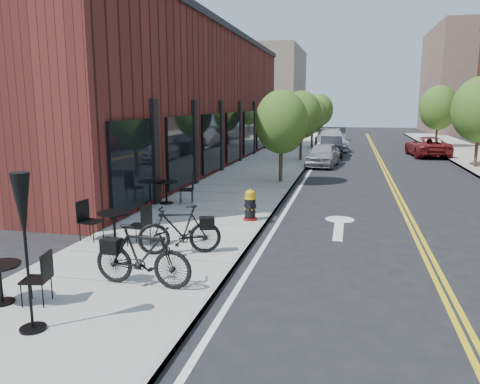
% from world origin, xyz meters
% --- Properties ---
extents(ground, '(120.00, 120.00, 0.00)m').
position_xyz_m(ground, '(0.00, 0.00, 0.00)').
color(ground, black).
rests_on(ground, ground).
extents(sidewalk_near, '(4.00, 70.00, 0.12)m').
position_xyz_m(sidewalk_near, '(-2.00, 10.00, 0.06)').
color(sidewalk_near, '#9E9B93').
rests_on(sidewalk_near, ground).
extents(building_near, '(5.00, 28.00, 7.00)m').
position_xyz_m(building_near, '(-6.50, 14.00, 3.50)').
color(building_near, '#4C1C18').
rests_on(building_near, ground).
extents(bg_building_left, '(8.00, 14.00, 10.00)m').
position_xyz_m(bg_building_left, '(-8.00, 48.00, 5.00)').
color(bg_building_left, '#726656').
rests_on(bg_building_left, ground).
extents(bg_building_right, '(10.00, 16.00, 12.00)m').
position_xyz_m(bg_building_right, '(16.00, 50.00, 6.00)').
color(bg_building_right, brown).
rests_on(bg_building_right, ground).
extents(tree_near_a, '(2.20, 2.20, 3.81)m').
position_xyz_m(tree_near_a, '(-0.60, 9.00, 2.60)').
color(tree_near_a, '#382B1E').
rests_on(tree_near_a, sidewalk_near).
extents(tree_near_b, '(2.30, 2.30, 3.98)m').
position_xyz_m(tree_near_b, '(-0.60, 17.00, 2.71)').
color(tree_near_b, '#382B1E').
rests_on(tree_near_b, sidewalk_near).
extents(tree_near_c, '(2.10, 2.10, 3.67)m').
position_xyz_m(tree_near_c, '(-0.60, 25.00, 2.53)').
color(tree_near_c, '#382B1E').
rests_on(tree_near_c, sidewalk_near).
extents(tree_near_d, '(2.40, 2.40, 4.11)m').
position_xyz_m(tree_near_d, '(-0.60, 33.00, 2.79)').
color(tree_near_d, '#382B1E').
rests_on(tree_near_d, sidewalk_near).
extents(tree_far_b, '(2.80, 2.80, 4.62)m').
position_xyz_m(tree_far_b, '(8.60, 16.00, 3.06)').
color(tree_far_b, '#382B1E').
rests_on(tree_far_b, sidewalk_far).
extents(tree_far_c, '(2.80, 2.80, 4.62)m').
position_xyz_m(tree_far_c, '(8.60, 28.00, 3.06)').
color(tree_far_c, '#382B1E').
rests_on(tree_far_c, sidewalk_far).
extents(fire_hydrant, '(0.47, 0.47, 0.90)m').
position_xyz_m(fire_hydrant, '(-0.46, 2.17, 0.54)').
color(fire_hydrant, maroon).
rests_on(fire_hydrant, sidewalk_near).
extents(bicycle_left, '(1.87, 1.10, 1.08)m').
position_xyz_m(bicycle_left, '(-1.32, -1.16, 0.66)').
color(bicycle_left, black).
rests_on(bicycle_left, sidewalk_near).
extents(bicycle_right, '(1.89, 0.61, 1.13)m').
position_xyz_m(bicycle_right, '(-1.31, -3.04, 0.68)').
color(bicycle_right, black).
rests_on(bicycle_right, sidewalk_near).
extents(bistro_set_a, '(1.64, 0.82, 0.86)m').
position_xyz_m(bistro_set_a, '(-3.27, -4.25, 0.55)').
color(bistro_set_a, black).
rests_on(bistro_set_a, sidewalk_near).
extents(bistro_set_b, '(1.79, 0.83, 0.95)m').
position_xyz_m(bistro_set_b, '(-3.12, -0.69, 0.60)').
color(bistro_set_b, black).
rests_on(bistro_set_b, sidewalk_near).
extents(bistro_set_c, '(1.82, 0.94, 0.96)m').
position_xyz_m(bistro_set_c, '(-3.60, 3.71, 0.60)').
color(bistro_set_c, black).
rests_on(bistro_set_c, sidewalk_near).
extents(patio_umbrella, '(0.37, 0.37, 2.31)m').
position_xyz_m(patio_umbrella, '(-2.17, -4.95, 1.78)').
color(patio_umbrella, black).
rests_on(patio_umbrella, sidewalk_near).
extents(parked_car_a, '(1.90, 3.89, 1.28)m').
position_xyz_m(parked_car_a, '(0.80, 15.21, 0.64)').
color(parked_car_a, '#93969A').
rests_on(parked_car_a, ground).
extents(parked_car_b, '(1.61, 3.95, 1.27)m').
position_xyz_m(parked_car_b, '(1.02, 20.29, 0.64)').
color(parked_car_b, black).
rests_on(parked_car_b, ground).
extents(parked_car_c, '(2.77, 5.48, 1.53)m').
position_xyz_m(parked_car_c, '(0.80, 24.55, 0.76)').
color(parked_car_c, '#B3B3B8').
rests_on(parked_car_c, ground).
extents(parked_car_far, '(2.52, 4.78, 1.28)m').
position_xyz_m(parked_car_far, '(7.05, 21.60, 0.64)').
color(parked_car_far, maroon).
rests_on(parked_car_far, ground).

